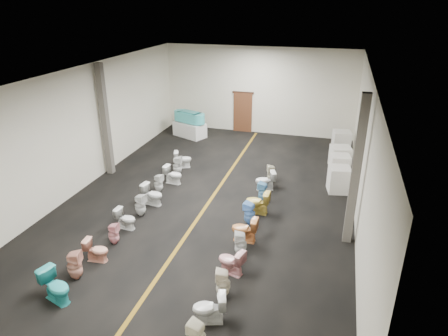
{
  "coord_description": "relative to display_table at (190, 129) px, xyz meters",
  "views": [
    {
      "loc": [
        4.04,
        -12.35,
        6.79
      ],
      "look_at": [
        0.17,
        1.0,
        0.79
      ],
      "focal_mm": 32.0,
      "sensor_mm": 36.0,
      "label": 1
    }
  ],
  "objects": [
    {
      "name": "wall_front",
      "position": [
        3.25,
        -14.32,
        1.87
      ],
      "size": [
        10.0,
        0.0,
        10.0
      ],
      "primitive_type": "plane",
      "rotation": [
        -1.57,
        0.0,
        0.0
      ],
      "color": "beige",
      "rests_on": "ground"
    },
    {
      "name": "toilet_left_1",
      "position": [
        1.23,
        -11.63,
        0.03
      ],
      "size": [
        0.46,
        0.45,
        0.82
      ],
      "primitive_type": "imported",
      "rotation": [
        0.0,
        0.0,
        1.82
      ],
      "color": "#DE9A83",
      "rests_on": "floor"
    },
    {
      "name": "toilet_right_2",
      "position": [
        5.09,
        -11.21,
        0.01
      ],
      "size": [
        0.42,
        0.41,
        0.77
      ],
      "primitive_type": "imported",
      "rotation": [
        0.0,
        0.0,
        -1.36
      ],
      "color": "#EFE2C7",
      "rests_on": "floor"
    },
    {
      "name": "toilet_left_10",
      "position": [
        1.18,
        -3.96,
        -0.01
      ],
      "size": [
        0.82,
        0.64,
        0.74
      ],
      "primitive_type": "imported",
      "rotation": [
        0.0,
        0.0,
        1.92
      ],
      "color": "white",
      "rests_on": "floor"
    },
    {
      "name": "appliance_crate_b",
      "position": [
        7.65,
        -3.29,
        0.12
      ],
      "size": [
        0.83,
        0.83,
        0.99
      ],
      "primitive_type": "cube",
      "rotation": [
        0.0,
        0.0,
        0.16
      ],
      "color": "silver",
      "rests_on": "floor"
    },
    {
      "name": "toilet_left_9",
      "position": [
        1.24,
        -4.72,
        0.02
      ],
      "size": [
        0.39,
        0.39,
        0.8
      ],
      "primitive_type": "imported",
      "rotation": [
        0.0,
        0.0,
        1.65
      ],
      "color": "silver",
      "rests_on": "floor"
    },
    {
      "name": "bathtub",
      "position": [
        -0.0,
        0.0,
        0.69
      ],
      "size": [
        1.79,
        1.06,
        0.55
      ],
      "rotation": [
        0.0,
        0.0,
        -0.34
      ],
      "color": "#43C3C3",
      "rests_on": "display_table"
    },
    {
      "name": "toilet_left_0",
      "position": [
        1.3,
        -12.47,
        0.04
      ],
      "size": [
        0.92,
        0.69,
        0.84
      ],
      "primitive_type": "imported",
      "rotation": [
        0.0,
        0.0,
        1.26
      ],
      "color": "teal",
      "rests_on": "floor"
    },
    {
      "name": "wall_left",
      "position": [
        -1.75,
        -6.32,
        1.87
      ],
      "size": [
        0.0,
        16.0,
        16.0
      ],
      "primitive_type": "plane",
      "rotation": [
        1.57,
        0.0,
        1.57
      ],
      "color": "beige",
      "rests_on": "ground"
    },
    {
      "name": "floor",
      "position": [
        3.25,
        -6.32,
        -0.38
      ],
      "size": [
        16.0,
        16.0,
        0.0
      ],
      "primitive_type": "plane",
      "color": "black",
      "rests_on": "ground"
    },
    {
      "name": "back_door",
      "position": [
        2.45,
        1.62,
        0.67
      ],
      "size": [
        1.0,
        0.1,
        2.1
      ],
      "primitive_type": "cube",
      "color": "#562D19",
      "rests_on": "floor"
    },
    {
      "name": "ceiling",
      "position": [
        3.25,
        -6.32,
        4.12
      ],
      "size": [
        16.0,
        16.0,
        0.0
      ],
      "primitive_type": "plane",
      "rotation": [
        3.14,
        0.0,
        0.0
      ],
      "color": "black",
      "rests_on": "ground"
    },
    {
      "name": "toilet_right_8",
      "position": [
        5.08,
        -6.08,
        -0.0
      ],
      "size": [
        0.41,
        0.4,
        0.75
      ],
      "primitive_type": "imported",
      "rotation": [
        0.0,
        0.0,
        -1.77
      ],
      "color": "#64A5D1",
      "rests_on": "floor"
    },
    {
      "name": "column_left",
      "position": [
        -1.5,
        -5.32,
        1.87
      ],
      "size": [
        0.25,
        0.25,
        4.5
      ],
      "primitive_type": "cube",
      "color": "#59544C",
      "rests_on": "floor"
    },
    {
      "name": "toilet_left_4",
      "position": [
        1.27,
        -9.06,
        -0.04
      ],
      "size": [
        0.69,
        0.42,
        0.68
      ],
      "primitive_type": "imported",
      "rotation": [
        0.0,
        0.0,
        1.5
      ],
      "color": "silver",
      "rests_on": "floor"
    },
    {
      "name": "door_frame",
      "position": [
        2.45,
        1.63,
        1.74
      ],
      "size": [
        1.15,
        0.08,
        0.1
      ],
      "primitive_type": "cube",
      "color": "#331C11",
      "rests_on": "back_door"
    },
    {
      "name": "toilet_left_6",
      "position": [
        1.38,
        -7.37,
        0.01
      ],
      "size": [
        0.8,
        0.52,
        0.77
      ],
      "primitive_type": "imported",
      "rotation": [
        0.0,
        0.0,
        1.45
      ],
      "color": "silver",
      "rests_on": "floor"
    },
    {
      "name": "appliance_crate_a",
      "position": [
        7.65,
        -4.48,
        0.11
      ],
      "size": [
        0.89,
        0.89,
        0.97
      ],
      "primitive_type": "cube",
      "rotation": [
        0.0,
        0.0,
        0.2
      ],
      "color": "silver",
      "rests_on": "floor"
    },
    {
      "name": "toilet_right_4",
      "position": [
        5.1,
        -9.45,
        -0.0
      ],
      "size": [
        0.43,
        0.42,
        0.75
      ],
      "primitive_type": "imported",
      "rotation": [
        0.0,
        0.0,
        -1.28
      ],
      "color": "white",
      "rests_on": "floor"
    },
    {
      "name": "toilet_right_9",
      "position": [
        4.98,
        -5.14,
        0.0
      ],
      "size": [
        0.84,
        0.66,
        0.76
      ],
      "primitive_type": "imported",
      "rotation": [
        0.0,
        0.0,
        -1.21
      ],
      "color": "silver",
      "rests_on": "floor"
    },
    {
      "name": "toilet_right_5",
      "position": [
        5.03,
        -8.72,
        0.02
      ],
      "size": [
        0.78,
        0.45,
        0.8
      ],
      "primitive_type": "imported",
      "rotation": [
        0.0,
        0.0,
        -1.57
      ],
      "color": "#CD7B40",
      "rests_on": "floor"
    },
    {
      "name": "toilet_left_8",
      "position": [
        1.4,
        -5.56,
        -0.01
      ],
      "size": [
        0.75,
        0.46,
        0.73
      ],
      "primitive_type": "imported",
      "rotation": [
        0.0,
        0.0,
        1.49
      ],
      "color": "white",
      "rests_on": "floor"
    },
    {
      "name": "display_table",
      "position": [
        0.0,
        0.0,
        0.0
      ],
      "size": [
        1.9,
        1.46,
        0.75
      ],
      "primitive_type": "cube",
      "rotation": [
        0.0,
        0.0,
        -0.42
      ],
      "color": "white",
      "rests_on": "floor"
    },
    {
      "name": "wall_back",
      "position": [
        3.25,
        1.68,
        1.87
      ],
      "size": [
        10.0,
        0.0,
        10.0
      ],
      "primitive_type": "plane",
      "rotation": [
        1.57,
        0.0,
        0.0
      ],
      "color": "beige",
      "rests_on": "ground"
    },
    {
      "name": "toilet_right_6",
      "position": [
        4.96,
        -7.72,
        0.01
      ],
      "size": [
        0.43,
        0.43,
        0.78
      ],
      "primitive_type": "imported",
      "rotation": [
        0.0,
        0.0,
        -1.81
      ],
      "color": "#75B0F4",
      "rests_on": "floor"
    },
    {
      "name": "toilet_left_3",
      "position": [
        1.35,
        -9.94,
        -0.04
      ],
      "size": [
        0.33,
        0.32,
        0.68
      ],
      "primitive_type": "imported",
      "rotation": [
        0.0,
        0.0,
        1.61
      ],
      "color": "pink",
      "rests_on": "floor"
    },
    {
      "name": "aisle_stripe",
      "position": [
        3.25,
        -6.32,
        -0.37
      ],
      "size": [
        0.12,
        15.6,
        0.01
      ],
      "primitive_type": "cube",
      "color": "brown",
      "rests_on": "floor"
    },
    {
      "name": "column_right",
      "position": [
        8.0,
        -7.82,
        1.87
      ],
      "size": [
        0.25,
        0.25,
        4.5
      ],
      "primitive_type": "cube",
      "color": "#59544C",
      "rests_on": "floor"
    },
    {
      "name": "toilet_right_3",
      "position": [
        5.05,
        -10.3,
        -0.0
      ],
      "size": [
        0.82,
        0.61,
        0.75
      ],
      "primitive_type": "imported",
      "rotation": [
        0.0,
        0.0,
        -1.85
      ],
      "color": "pink",
      "rests_on": "floor"
    },
    {
      "name": "wall_right",
      "position": [
        8.25,
        -6.32,
        1.87
      ],
      "size": [
        0.0,
        16.0,
        16.0
      ],
      "primitive_type": "plane",
      "rotation": [
        1.57,
        0.0,
        -1.57
      ],
      "color": "beige",
      "rests_on": "ground"
    },
    {
      "name": "toilet_left_2",
      "position": [
        1.33,
        -10.8,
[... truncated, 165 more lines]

